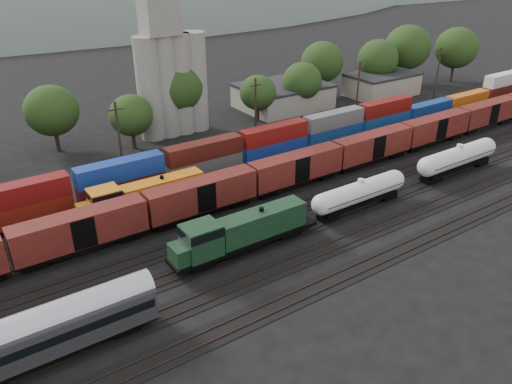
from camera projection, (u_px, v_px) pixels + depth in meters
ground at (274, 215)px, 65.32m from camera, size 600.00×600.00×0.00m
tracks at (274, 215)px, 65.29m from camera, size 180.00×33.20×0.20m
green_locomotive at (238, 233)px, 55.99m from camera, size 18.65×3.29×4.94m
tank_car_a at (360, 193)px, 65.69m from camera, size 15.86×2.84×4.16m
tank_car_b at (458, 158)px, 75.98m from camera, size 17.15×3.07×4.50m
passenger_coach at (13, 343)px, 39.81m from camera, size 23.66×2.92×5.37m
orange_locomotive at (141, 196)px, 64.47m from camera, size 18.49×3.08×4.62m
boxcar_string at (296, 168)px, 71.42m from camera, size 169.00×2.90×4.20m
container_wall at (250, 149)px, 78.26m from camera, size 173.67×2.60×5.80m
grain_silo at (171, 73)px, 88.61m from camera, size 13.40×5.00×29.00m
industrial_sheds at (192, 118)px, 93.61m from camera, size 119.38×17.26×5.10m
tree_band at (206, 88)px, 93.16m from camera, size 166.53×23.41×14.34m
utility_poles at (193, 125)px, 78.84m from camera, size 122.20×0.36×12.00m
distant_hills at (35, 48)px, 279.09m from camera, size 860.00×286.00×130.00m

